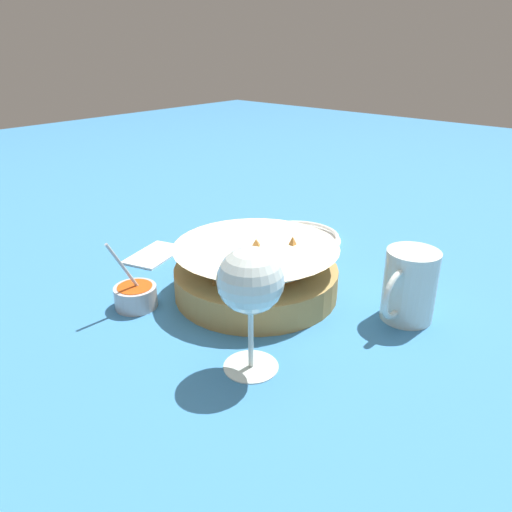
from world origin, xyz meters
The scene contains 7 objects.
ground_plane centered at (0.00, 0.00, 0.00)m, with size 4.00×4.00×0.00m, color teal.
food_basket centered at (0.03, -0.04, 0.04)m, with size 0.27×0.27×0.10m.
sauce_cup centered at (0.19, -0.15, 0.02)m, with size 0.08×0.07×0.12m.
wine_glass centered at (0.19, 0.09, 0.12)m, with size 0.08×0.08×0.17m.
beer_mug centered at (-0.06, 0.18, 0.05)m, with size 0.12×0.08×0.11m.
side_plate centered at (-0.21, -0.13, 0.01)m, with size 0.18×0.18×0.01m.
napkin centered at (0.04, -0.29, 0.00)m, with size 0.14×0.10×0.01m.
Camera 1 is at (0.58, 0.45, 0.39)m, focal length 35.00 mm.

